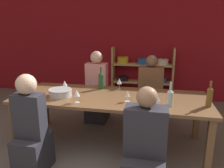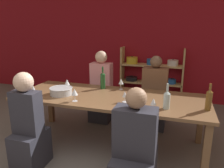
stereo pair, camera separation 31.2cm
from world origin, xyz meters
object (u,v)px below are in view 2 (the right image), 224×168
object	(u,v)px
wine_glass_empty_a	(153,102)
person_far_a	(102,95)
wine_bottle_amber	(103,80)
person_near_b	(134,156)
wine_glass_red_c	(33,90)
person_near_a	(29,132)
shelf_unit	(151,79)
dining_table	(110,101)
mixing_bowl	(61,91)
wine_glass_red_a	(67,82)
wine_glass_red_e	(104,80)
wine_bottle_dark	(167,99)
person_far_b	(154,101)
wine_glass_red_d	(125,95)
wine_glass_white_a	(121,82)
wine_bottle_green	(209,99)
cell_phone	(61,87)
wine_glass_red_b	(75,92)

from	to	relation	value
wine_glass_empty_a	person_far_a	xyz separation A→B (m)	(-1.07, 1.17, -0.37)
wine_bottle_amber	person_near_b	xyz separation A→B (m)	(0.76, -1.16, -0.47)
wine_glass_red_c	person_near_a	distance (m)	0.59
shelf_unit	person_near_a	world-z (taller)	shelf_unit
dining_table	person_far_a	size ratio (longest dim) A/B	2.09
dining_table	mixing_bowl	world-z (taller)	mixing_bowl
wine_glass_red_c	person_far_a	size ratio (longest dim) A/B	0.14
wine_glass_empty_a	wine_glass_red_a	xyz separation A→B (m)	(-1.38, 0.47, 0.01)
dining_table	wine_glass_empty_a	xyz separation A→B (m)	(0.65, -0.35, 0.18)
wine_glass_red_e	wine_glass_red_a	bearing A→B (deg)	-145.74
dining_table	wine_bottle_dark	world-z (taller)	wine_bottle_dark
mixing_bowl	wine_glass_red_c	bearing A→B (deg)	-136.39
person_near_a	person_far_b	size ratio (longest dim) A/B	0.98
wine_bottle_amber	wine_glass_red_d	world-z (taller)	wine_bottle_amber
wine_glass_red_c	person_far_a	xyz separation A→B (m)	(0.54, 1.21, -0.39)
dining_table	wine_glass_white_a	distance (m)	0.42
wine_glass_red_a	wine_glass_red_d	size ratio (longest dim) A/B	1.05
dining_table	wine_bottle_green	size ratio (longest dim) A/B	8.35
wine_bottle_dark	wine_glass_red_a	distance (m)	1.57
person_near_a	person_near_b	xyz separation A→B (m)	(1.31, -0.04, -0.05)
shelf_unit	wine_bottle_dark	size ratio (longest dim) A/B	4.54
wine_glass_white_a	person_far_b	bearing A→B (deg)	44.50
wine_glass_red_e	person_near_b	world-z (taller)	person_near_b
wine_bottle_green	wine_glass_red_c	size ratio (longest dim) A/B	1.77
dining_table	wine_glass_red_c	size ratio (longest dim) A/B	14.80
mixing_bowl	person_near_a	size ratio (longest dim) A/B	0.27
person_far_a	wine_bottle_dark	bearing A→B (deg)	138.75
cell_phone	dining_table	bearing A→B (deg)	-12.97
wine_glass_white_a	person_near_b	bearing A→B (deg)	-68.41
wine_bottle_amber	wine_glass_empty_a	xyz separation A→B (m)	(0.87, -0.68, -0.04)
shelf_unit	person_far_b	world-z (taller)	person_far_b
wine_glass_white_a	wine_glass_red_a	xyz separation A→B (m)	(-0.80, -0.25, -0.01)
wine_bottle_green	person_near_b	xyz separation A→B (m)	(-0.73, -0.67, -0.47)
wine_bottle_green	wine_glass_empty_a	xyz separation A→B (m)	(-0.61, -0.20, -0.03)
dining_table	cell_phone	xyz separation A→B (m)	(-0.89, 0.20, 0.08)
shelf_unit	cell_phone	xyz separation A→B (m)	(-1.18, -1.94, 0.23)
dining_table	cell_phone	size ratio (longest dim) A/B	16.41
wine_glass_red_d	dining_table	bearing A→B (deg)	145.85
wine_bottle_amber	wine_glass_white_a	size ratio (longest dim) A/B	2.04
wine_glass_white_a	person_near_a	distance (m)	1.49
wine_bottle_dark	wine_glass_red_a	world-z (taller)	wine_bottle_dark
wine_bottle_amber	wine_glass_red_e	world-z (taller)	wine_bottle_amber
wine_bottle_amber	person_far_b	xyz separation A→B (m)	(0.75, 0.51, -0.44)
wine_glass_red_d	wine_glass_red_c	bearing A→B (deg)	-169.63
mixing_bowl	wine_glass_red_b	bearing A→B (deg)	-31.98
cell_phone	person_far_a	world-z (taller)	person_far_a
shelf_unit	wine_glass_white_a	size ratio (longest dim) A/B	8.20
wine_glass_red_d	person_far_a	xyz separation A→B (m)	(-0.68, 0.99, -0.37)
wine_glass_empty_a	person_far_a	size ratio (longest dim) A/B	0.11
wine_glass_red_e	mixing_bowl	bearing A→B (deg)	-126.48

